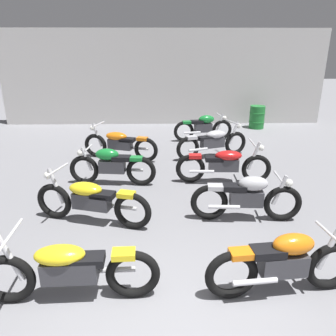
{
  "coord_description": "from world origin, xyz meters",
  "views": [
    {
      "loc": [
        -0.16,
        -2.39,
        2.96
      ],
      "look_at": [
        0.0,
        4.11,
        0.55
      ],
      "focal_mm": 35.27,
      "sensor_mm": 36.0,
      "label": 1
    }
  ],
  "objects_px": {
    "motorcycle_right_row_3": "(213,142)",
    "motorcycle_left_row_0": "(69,269)",
    "motorcycle_left_row_3": "(120,143)",
    "motorcycle_right_row_0": "(284,262)",
    "motorcycle_right_row_4": "(203,127)",
    "oil_drum": "(257,117)",
    "motorcycle_left_row_1": "(91,200)",
    "motorcycle_left_row_2": "(112,165)",
    "motorcycle_right_row_2": "(224,164)",
    "motorcycle_right_row_1": "(247,197)"
  },
  "relations": [
    {
      "from": "motorcycle_left_row_0",
      "to": "motorcycle_right_row_3",
      "type": "distance_m",
      "value": 6.12
    },
    {
      "from": "motorcycle_right_row_0",
      "to": "motorcycle_right_row_2",
      "type": "relative_size",
      "value": 0.91
    },
    {
      "from": "oil_drum",
      "to": "motorcycle_left_row_3",
      "type": "bearing_deg",
      "value": -143.23
    },
    {
      "from": "motorcycle_left_row_2",
      "to": "motorcycle_right_row_3",
      "type": "height_order",
      "value": "motorcycle_right_row_3"
    },
    {
      "from": "motorcycle_right_row_0",
      "to": "motorcycle_right_row_3",
      "type": "xyz_separation_m",
      "value": [
        -0.04,
        5.49,
        -0.01
      ]
    },
    {
      "from": "oil_drum",
      "to": "motorcycle_left_row_1",
      "type": "bearing_deg",
      "value": -124.55
    },
    {
      "from": "motorcycle_left_row_1",
      "to": "motorcycle_left_row_3",
      "type": "relative_size",
      "value": 1.01
    },
    {
      "from": "motorcycle_right_row_0",
      "to": "motorcycle_right_row_4",
      "type": "bearing_deg",
      "value": 90.61
    },
    {
      "from": "motorcycle_right_row_0",
      "to": "oil_drum",
      "type": "xyz_separation_m",
      "value": [
        2.18,
        8.98,
        -0.03
      ]
    },
    {
      "from": "motorcycle_right_row_3",
      "to": "motorcycle_right_row_0",
      "type": "bearing_deg",
      "value": -89.61
    },
    {
      "from": "motorcycle_left_row_0",
      "to": "motorcycle_right_row_3",
      "type": "bearing_deg",
      "value": 64.97
    },
    {
      "from": "motorcycle_right_row_4",
      "to": "oil_drum",
      "type": "relative_size",
      "value": 2.31
    },
    {
      "from": "motorcycle_left_row_2",
      "to": "motorcycle_right_row_4",
      "type": "bearing_deg",
      "value": 55.44
    },
    {
      "from": "motorcycle_right_row_3",
      "to": "oil_drum",
      "type": "xyz_separation_m",
      "value": [
        2.22,
        3.48,
        -0.03
      ]
    },
    {
      "from": "motorcycle_right_row_3",
      "to": "motorcycle_left_row_0",
      "type": "bearing_deg",
      "value": -115.03
    },
    {
      "from": "motorcycle_right_row_3",
      "to": "motorcycle_right_row_1",
      "type": "bearing_deg",
      "value": -89.2
    },
    {
      "from": "motorcycle_left_row_2",
      "to": "motorcycle_right_row_0",
      "type": "xyz_separation_m",
      "value": [
        2.6,
        -3.59,
        0.0
      ]
    },
    {
      "from": "motorcycle_left_row_0",
      "to": "motorcycle_left_row_3",
      "type": "relative_size",
      "value": 1.03
    },
    {
      "from": "motorcycle_right_row_2",
      "to": "oil_drum",
      "type": "relative_size",
      "value": 2.56
    },
    {
      "from": "motorcycle_right_row_2",
      "to": "motorcycle_right_row_4",
      "type": "xyz_separation_m",
      "value": [
        -0.01,
        3.62,
        0.01
      ]
    },
    {
      "from": "motorcycle_right_row_3",
      "to": "motorcycle_left_row_3",
      "type": "bearing_deg",
      "value": -177.55
    },
    {
      "from": "motorcycle_left_row_0",
      "to": "motorcycle_right_row_4",
      "type": "relative_size",
      "value": 1.1
    },
    {
      "from": "motorcycle_left_row_2",
      "to": "motorcycle_right_row_4",
      "type": "relative_size",
      "value": 1.0
    },
    {
      "from": "motorcycle_right_row_1",
      "to": "oil_drum",
      "type": "xyz_separation_m",
      "value": [
        2.17,
        7.09,
        -0.03
      ]
    },
    {
      "from": "motorcycle_left_row_3",
      "to": "oil_drum",
      "type": "distance_m",
      "value": 6.0
    },
    {
      "from": "motorcycle_left_row_2",
      "to": "motorcycle_right_row_4",
      "type": "height_order",
      "value": "same"
    },
    {
      "from": "motorcycle_right_row_2",
      "to": "motorcycle_right_row_3",
      "type": "relative_size",
      "value": 1.04
    },
    {
      "from": "motorcycle_right_row_0",
      "to": "motorcycle_right_row_4",
      "type": "height_order",
      "value": "same"
    },
    {
      "from": "motorcycle_right_row_2",
      "to": "motorcycle_right_row_1",
      "type": "bearing_deg",
      "value": -87.45
    },
    {
      "from": "motorcycle_right_row_3",
      "to": "motorcycle_right_row_4",
      "type": "height_order",
      "value": "motorcycle_right_row_3"
    },
    {
      "from": "motorcycle_left_row_3",
      "to": "motorcycle_right_row_3",
      "type": "bearing_deg",
      "value": 2.45
    },
    {
      "from": "motorcycle_left_row_2",
      "to": "motorcycle_left_row_3",
      "type": "height_order",
      "value": "motorcycle_left_row_3"
    },
    {
      "from": "motorcycle_left_row_1",
      "to": "oil_drum",
      "type": "xyz_separation_m",
      "value": [
        4.91,
        7.13,
        -0.03
      ]
    },
    {
      "from": "motorcycle_right_row_0",
      "to": "motorcycle_right_row_1",
      "type": "bearing_deg",
      "value": 89.6
    },
    {
      "from": "motorcycle_right_row_2",
      "to": "motorcycle_right_row_3",
      "type": "distance_m",
      "value": 1.86
    },
    {
      "from": "motorcycle_right_row_4",
      "to": "oil_drum",
      "type": "height_order",
      "value": "motorcycle_right_row_4"
    },
    {
      "from": "motorcycle_left_row_1",
      "to": "motorcycle_right_row_4",
      "type": "bearing_deg",
      "value": 63.93
    },
    {
      "from": "motorcycle_left_row_0",
      "to": "motorcycle_left_row_3",
      "type": "height_order",
      "value": "same"
    },
    {
      "from": "motorcycle_left_row_0",
      "to": "motorcycle_left_row_2",
      "type": "height_order",
      "value": "motorcycle_left_row_0"
    },
    {
      "from": "motorcycle_right_row_3",
      "to": "motorcycle_left_row_2",
      "type": "bearing_deg",
      "value": -143.47
    },
    {
      "from": "motorcycle_left_row_3",
      "to": "motorcycle_right_row_4",
      "type": "bearing_deg",
      "value": 36.36
    },
    {
      "from": "motorcycle_right_row_1",
      "to": "motorcycle_right_row_3",
      "type": "height_order",
      "value": "motorcycle_right_row_3"
    },
    {
      "from": "motorcycle_left_row_3",
      "to": "motorcycle_right_row_2",
      "type": "distance_m",
      "value": 3.1
    },
    {
      "from": "oil_drum",
      "to": "motorcycle_left_row_0",
      "type": "bearing_deg",
      "value": -118.05
    },
    {
      "from": "motorcycle_left_row_2",
      "to": "motorcycle_right_row_0",
      "type": "height_order",
      "value": "same"
    },
    {
      "from": "motorcycle_right_row_0",
      "to": "motorcycle_right_row_4",
      "type": "xyz_separation_m",
      "value": [
        -0.08,
        7.26,
        0.0
      ]
    },
    {
      "from": "motorcycle_right_row_1",
      "to": "motorcycle_right_row_4",
      "type": "relative_size",
      "value": 1.0
    },
    {
      "from": "motorcycle_right_row_4",
      "to": "oil_drum",
      "type": "distance_m",
      "value": 2.84
    },
    {
      "from": "motorcycle_left_row_1",
      "to": "motorcycle_left_row_3",
      "type": "height_order",
      "value": "same"
    },
    {
      "from": "motorcycle_left_row_0",
      "to": "motorcycle_right_row_2",
      "type": "relative_size",
      "value": 1.0
    }
  ]
}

